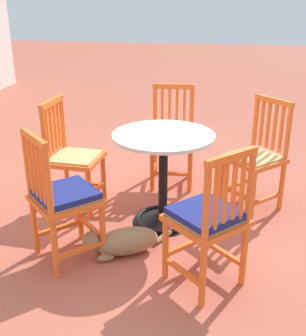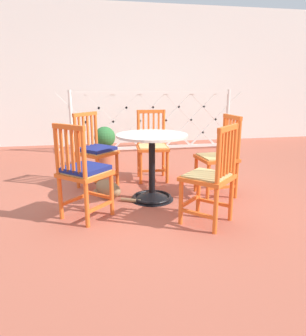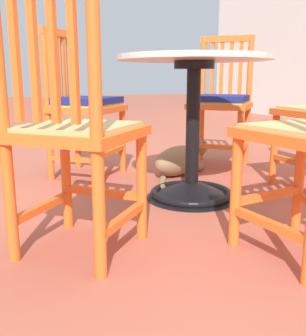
# 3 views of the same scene
# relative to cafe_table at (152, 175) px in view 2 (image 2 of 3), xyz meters

# --- Properties ---
(ground_plane) EXTENTS (24.00, 24.00, 0.00)m
(ground_plane) POSITION_rel_cafe_table_xyz_m (-0.00, -0.03, -0.28)
(ground_plane) COLOR #AD5642
(building_wall_backdrop) EXTENTS (10.00, 0.20, 2.80)m
(building_wall_backdrop) POSITION_rel_cafe_table_xyz_m (-0.00, 3.67, 1.12)
(building_wall_backdrop) COLOR silver
(building_wall_backdrop) RESTS_ON ground_plane
(lattice_fence_panel) EXTENTS (3.52, 0.06, 1.14)m
(lattice_fence_panel) POSITION_rel_cafe_table_xyz_m (0.53, 2.65, 0.28)
(lattice_fence_panel) COLOR silver
(lattice_fence_panel) RESTS_ON ground_plane
(cafe_table) EXTENTS (0.76, 0.76, 0.73)m
(cafe_table) POSITION_rel_cafe_table_xyz_m (0.00, 0.00, 0.00)
(cafe_table) COLOR black
(cafe_table) RESTS_ON ground_plane
(orange_chair_facing_out) EXTENTS (0.43, 0.43, 0.91)m
(orange_chair_facing_out) POSITION_rel_cafe_table_xyz_m (0.77, 0.02, 0.15)
(orange_chair_facing_out) COLOR orange
(orange_chair_facing_out) RESTS_ON ground_plane
(orange_chair_near_fence) EXTENTS (0.43, 0.43, 0.91)m
(orange_chair_near_fence) POSITION_rel_cafe_table_xyz_m (0.15, 0.77, 0.15)
(orange_chair_near_fence) COLOR orange
(orange_chair_near_fence) RESTS_ON ground_plane
(orange_chair_tucked_in) EXTENTS (0.57, 0.57, 0.91)m
(orange_chair_tucked_in) POSITION_rel_cafe_table_xyz_m (-0.59, 0.58, 0.16)
(orange_chair_tucked_in) COLOR orange
(orange_chair_tucked_in) RESTS_ON ground_plane
(orange_chair_by_planter) EXTENTS (0.57, 0.57, 0.91)m
(orange_chair_by_planter) POSITION_rel_cafe_table_xyz_m (-0.72, -0.37, 0.16)
(orange_chair_by_planter) COLOR orange
(orange_chair_by_planter) RESTS_ON ground_plane
(orange_chair_at_corner) EXTENTS (0.57, 0.57, 0.91)m
(orange_chair_at_corner) POSITION_rel_cafe_table_xyz_m (0.39, -0.72, 0.15)
(orange_chair_at_corner) COLOR orange
(orange_chair_at_corner) RESTS_ON ground_plane
(tabby_cat) EXTENTS (0.52, 0.59, 0.23)m
(tabby_cat) POSITION_rel_cafe_table_xyz_m (-0.49, 0.22, -0.19)
(tabby_cat) COLOR #8E704C
(tabby_cat) RESTS_ON ground_plane
(terracotta_planter) EXTENTS (0.32, 0.32, 0.62)m
(terracotta_planter) POSITION_rel_cafe_table_xyz_m (-0.43, 1.57, 0.04)
(terracotta_planter) COLOR #B25B3D
(terracotta_planter) RESTS_ON ground_plane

